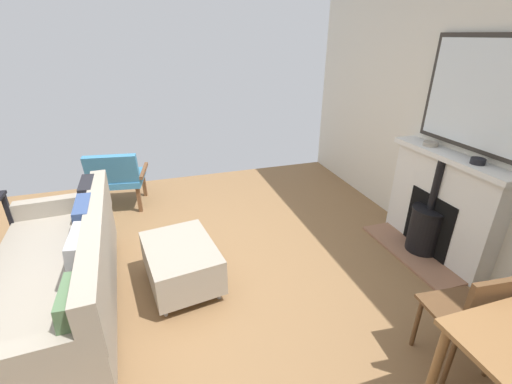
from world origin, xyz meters
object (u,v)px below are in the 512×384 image
object	(u,v)px
fireplace	(437,211)
sofa	(62,274)
ottoman	(181,262)
mantel_bowl_near	(430,144)
dining_chair_near_fireplace	(473,314)
mantel_bowl_far	(478,161)
armchair_accent	(117,176)

from	to	relation	value
fireplace	sofa	size ratio (longest dim) A/B	0.63
sofa	ottoman	world-z (taller)	sofa
mantel_bowl_near	dining_chair_near_fireplace	bearing A→B (deg)	59.53
mantel_bowl_near	sofa	world-z (taller)	mantel_bowl_near
fireplace	mantel_bowl_far	size ratio (longest dim) A/B	10.75
dining_chair_near_fireplace	ottoman	bearing A→B (deg)	-40.77
sofa	dining_chair_near_fireplace	bearing A→B (deg)	151.57
fireplace	ottoman	bearing A→B (deg)	-4.97
sofa	armchair_accent	world-z (taller)	sofa
armchair_accent	ottoman	bearing A→B (deg)	108.54
mantel_bowl_near	sofa	bearing A→B (deg)	1.58
fireplace	dining_chair_near_fireplace	distance (m)	1.47
ottoman	sofa	bearing A→B (deg)	2.02
mantel_bowl_far	ottoman	xyz separation A→B (m)	(2.51, -0.48, -0.83)
sofa	ottoman	xyz separation A→B (m)	(-0.92, -0.03, -0.11)
mantel_bowl_near	sofa	distance (m)	3.50
fireplace	armchair_accent	distance (m)	3.67
mantel_bowl_near	mantel_bowl_far	world-z (taller)	mantel_bowl_far
ottoman	dining_chair_near_fireplace	xyz separation A→B (m)	(-1.64, 1.42, 0.24)
mantel_bowl_near	sofa	xyz separation A→B (m)	(3.43, 0.09, -0.72)
mantel_bowl_near	dining_chair_near_fireplace	distance (m)	1.81
sofa	dining_chair_near_fireplace	world-z (taller)	sofa
mantel_bowl_far	armchair_accent	size ratio (longest dim) A/B	0.15
ottoman	dining_chair_near_fireplace	size ratio (longest dim) A/B	1.03
fireplace	armchair_accent	bearing A→B (deg)	-32.58
dining_chair_near_fireplace	mantel_bowl_near	bearing A→B (deg)	-120.47
mantel_bowl_far	ottoman	world-z (taller)	mantel_bowl_far
ottoman	armchair_accent	distance (m)	1.86
fireplace	armchair_accent	size ratio (longest dim) A/B	1.65
fireplace	dining_chair_near_fireplace	xyz separation A→B (m)	(0.86, 1.20, 0.02)
sofa	armchair_accent	bearing A→B (deg)	-100.32
mantel_bowl_near	ottoman	size ratio (longest dim) A/B	0.17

